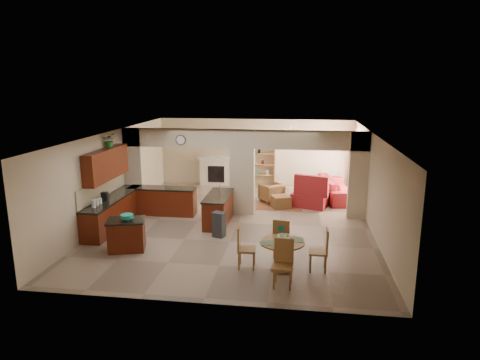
# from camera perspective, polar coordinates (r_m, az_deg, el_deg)

# --- Properties ---
(floor) EXTENTS (10.00, 10.00, 0.00)m
(floor) POSITION_cam_1_polar(r_m,az_deg,el_deg) (13.40, -0.27, -5.74)
(floor) COLOR gray
(floor) RESTS_ON ground
(ceiling) EXTENTS (10.00, 10.00, 0.00)m
(ceiling) POSITION_cam_1_polar(r_m,az_deg,el_deg) (12.77, -0.29, 6.24)
(ceiling) COLOR white
(ceiling) RESTS_ON wall_back
(wall_back) EXTENTS (8.00, 0.00, 8.00)m
(wall_back) POSITION_cam_1_polar(r_m,az_deg,el_deg) (17.89, 1.99, 3.66)
(wall_back) COLOR #BFAC8C
(wall_back) RESTS_ON floor
(wall_front) EXTENTS (8.00, 0.00, 8.00)m
(wall_front) POSITION_cam_1_polar(r_m,az_deg,el_deg) (8.29, -5.21, -7.56)
(wall_front) COLOR #BFAC8C
(wall_front) RESTS_ON floor
(wall_left) EXTENTS (0.00, 10.00, 10.00)m
(wall_left) POSITION_cam_1_polar(r_m,az_deg,el_deg) (14.13, -16.55, 0.60)
(wall_left) COLOR #BFAC8C
(wall_left) RESTS_ON floor
(wall_right) EXTENTS (0.00, 10.00, 10.00)m
(wall_right) POSITION_cam_1_polar(r_m,az_deg,el_deg) (13.08, 17.35, -0.43)
(wall_right) COLOR #BFAC8C
(wall_right) RESTS_ON floor
(partition_left_pier) EXTENTS (0.60, 0.25, 2.80)m
(partition_left_pier) POSITION_cam_1_polar(r_m,az_deg,el_deg) (14.92, -13.94, 1.39)
(partition_left_pier) COLOR #BFAC8C
(partition_left_pier) RESTS_ON floor
(partition_center_pier) EXTENTS (0.80, 0.25, 2.20)m
(partition_center_pier) POSITION_cam_1_polar(r_m,az_deg,el_deg) (14.05, 0.30, -0.18)
(partition_center_pier) COLOR #BFAC8C
(partition_center_pier) RESTS_ON floor
(partition_right_pier) EXTENTS (0.60, 0.25, 2.80)m
(partition_right_pier) POSITION_cam_1_polar(r_m,az_deg,el_deg) (14.00, 15.49, 0.55)
(partition_right_pier) COLOR #BFAC8C
(partition_right_pier) RESTS_ON floor
(partition_header) EXTENTS (8.00, 0.25, 0.60)m
(partition_header) POSITION_cam_1_polar(r_m,az_deg,el_deg) (13.79, 0.30, 5.49)
(partition_header) COLOR #BFAC8C
(partition_header) RESTS_ON partition_center_pier
(kitchen_counter) EXTENTS (2.52, 3.29, 1.48)m
(kitchen_counter) POSITION_cam_1_polar(r_m,az_deg,el_deg) (13.85, -13.93, -3.49)
(kitchen_counter) COLOR #401907
(kitchen_counter) RESTS_ON floor
(upper_cabinets) EXTENTS (0.35, 2.40, 0.90)m
(upper_cabinets) POSITION_cam_1_polar(r_m,az_deg,el_deg) (13.25, -17.39, 2.03)
(upper_cabinets) COLOR #401907
(upper_cabinets) RESTS_ON wall_left
(peninsula) EXTENTS (0.70, 1.85, 0.91)m
(peninsula) POSITION_cam_1_polar(r_m,az_deg,el_deg) (13.25, -2.92, -3.90)
(peninsula) COLOR #401907
(peninsula) RESTS_ON floor
(wall_clock) EXTENTS (0.34, 0.03, 0.34)m
(wall_clock) POSITION_cam_1_polar(r_m,az_deg,el_deg) (14.06, -7.92, 5.30)
(wall_clock) COLOR #4D2919
(wall_clock) RESTS_ON partition_header
(rug) EXTENTS (1.60, 1.30, 0.01)m
(rug) POSITION_cam_1_polar(r_m,az_deg,el_deg) (15.29, 5.31, -3.39)
(rug) COLOR brown
(rug) RESTS_ON floor
(fireplace) EXTENTS (1.60, 0.35, 1.20)m
(fireplace) POSITION_cam_1_polar(r_m,az_deg,el_deg) (18.10, -3.13, 1.22)
(fireplace) COLOR beige
(fireplace) RESTS_ON floor
(shelving_unit) EXTENTS (1.00, 0.32, 1.80)m
(shelving_unit) POSITION_cam_1_polar(r_m,az_deg,el_deg) (17.77, 3.04, 1.94)
(shelving_unit) COLOR olive
(shelving_unit) RESTS_ON floor
(window_a) EXTENTS (0.02, 0.90, 1.90)m
(window_a) POSITION_cam_1_polar(r_m,az_deg,el_deg) (15.33, 15.83, 0.82)
(window_a) COLOR white
(window_a) RESTS_ON wall_right
(window_b) EXTENTS (0.02, 0.90, 1.90)m
(window_b) POSITION_cam_1_polar(r_m,az_deg,el_deg) (16.99, 15.08, 2.02)
(window_b) COLOR white
(window_b) RESTS_ON wall_right
(glazed_door) EXTENTS (0.02, 0.70, 2.10)m
(glazed_door) POSITION_cam_1_polar(r_m,az_deg,el_deg) (16.19, 15.40, 0.94)
(glazed_door) COLOR white
(glazed_door) RESTS_ON wall_right
(drape_a_left) EXTENTS (0.10, 0.28, 2.30)m
(drape_a_left) POSITION_cam_1_polar(r_m,az_deg,el_deg) (14.75, 15.99, 0.34)
(drape_a_left) COLOR #3E1C19
(drape_a_left) RESTS_ON wall_right
(drape_a_right) EXTENTS (0.10, 0.28, 2.30)m
(drape_a_right) POSITION_cam_1_polar(r_m,az_deg,el_deg) (15.91, 15.41, 1.28)
(drape_a_right) COLOR #3E1C19
(drape_a_right) RESTS_ON wall_right
(drape_b_left) EXTENTS (0.10, 0.28, 2.30)m
(drape_b_left) POSITION_cam_1_polar(r_m,az_deg,el_deg) (16.40, 15.19, 1.63)
(drape_b_left) COLOR #3E1C19
(drape_b_left) RESTS_ON wall_right
(drape_b_right) EXTENTS (0.10, 0.28, 2.30)m
(drape_b_right) POSITION_cam_1_polar(r_m,az_deg,el_deg) (17.57, 14.71, 2.40)
(drape_b_right) COLOR #3E1C19
(drape_b_right) RESTS_ON wall_right
(ceiling_fan) EXTENTS (1.00, 1.00, 0.10)m
(ceiling_fan) POSITION_cam_1_polar(r_m,az_deg,el_deg) (15.66, 6.76, 6.52)
(ceiling_fan) COLOR white
(ceiling_fan) RESTS_ON ceiling
(kitchen_island) EXTENTS (1.09, 0.90, 0.83)m
(kitchen_island) POSITION_cam_1_polar(r_m,az_deg,el_deg) (11.59, -14.88, -7.06)
(kitchen_island) COLOR #401907
(kitchen_island) RESTS_ON floor
(teal_bowl) EXTENTS (0.34, 0.34, 0.16)m
(teal_bowl) POSITION_cam_1_polar(r_m,az_deg,el_deg) (11.37, -14.83, -4.85)
(teal_bowl) COLOR #16977F
(teal_bowl) RESTS_ON kitchen_island
(trash_can) EXTENTS (0.38, 0.35, 0.67)m
(trash_can) POSITION_cam_1_polar(r_m,az_deg,el_deg) (12.16, -2.81, -6.07)
(trash_can) COLOR #2B2B2D
(trash_can) RESTS_ON floor
(dining_table) EXTENTS (1.04, 1.04, 0.71)m
(dining_table) POSITION_cam_1_polar(r_m,az_deg,el_deg) (10.09, 5.61, -9.37)
(dining_table) COLOR olive
(dining_table) RESTS_ON floor
(fruit_bowl) EXTENTS (0.33, 0.33, 0.18)m
(fruit_bowl) POSITION_cam_1_polar(r_m,az_deg,el_deg) (9.94, 5.93, -7.75)
(fruit_bowl) COLOR #89BE28
(fruit_bowl) RESTS_ON dining_table
(sofa) EXTENTS (2.86, 1.53, 0.79)m
(sofa) POSITION_cam_1_polar(r_m,az_deg,el_deg) (16.44, 12.87, -1.08)
(sofa) COLOR maroon
(sofa) RESTS_ON floor
(chaise) EXTENTS (1.43, 1.29, 0.47)m
(chaise) POSITION_cam_1_polar(r_m,az_deg,el_deg) (15.32, 9.35, -2.57)
(chaise) COLOR maroon
(chaise) RESTS_ON floor
(armchair) EXTENTS (1.04, 1.04, 0.69)m
(armchair) POSITION_cam_1_polar(r_m,az_deg,el_deg) (15.66, 4.22, -1.69)
(armchair) COLOR maroon
(armchair) RESTS_ON floor
(ottoman) EXTENTS (0.76, 0.76, 0.42)m
(ottoman) POSITION_cam_1_polar(r_m,az_deg,el_deg) (14.98, 5.48, -2.91)
(ottoman) COLOR maroon
(ottoman) RESTS_ON floor
(plant) EXTENTS (0.48, 0.44, 0.44)m
(plant) POSITION_cam_1_polar(r_m,az_deg,el_deg) (13.43, -17.01, 5.10)
(plant) COLOR #165416
(plant) RESTS_ON upper_cabinets
(chair_north) EXTENTS (0.48, 0.48, 1.02)m
(chair_north) POSITION_cam_1_polar(r_m,az_deg,el_deg) (10.70, 5.59, -7.58)
(chair_north) COLOR olive
(chair_north) RESTS_ON floor
(chair_east) EXTENTS (0.44, 0.43, 1.02)m
(chair_east) POSITION_cam_1_polar(r_m,az_deg,el_deg) (10.16, 10.90, -8.91)
(chair_east) COLOR olive
(chair_east) RESTS_ON floor
(chair_south) EXTENTS (0.44, 0.44, 1.02)m
(chair_south) POSITION_cam_1_polar(r_m,az_deg,el_deg) (9.38, 5.81, -10.65)
(chair_south) COLOR olive
(chair_south) RESTS_ON floor
(chair_west) EXTENTS (0.44, 0.44, 1.02)m
(chair_west) POSITION_cam_1_polar(r_m,az_deg,el_deg) (10.15, 0.43, -8.70)
(chair_west) COLOR olive
(chair_west) RESTS_ON floor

